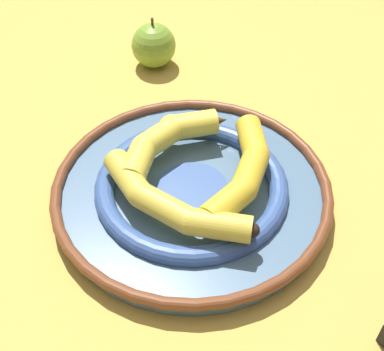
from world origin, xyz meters
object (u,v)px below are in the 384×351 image
object	(u,v)px
banana_c	(167,139)
banana_a	(166,201)
decorative_bowl	(192,188)
banana_b	(243,173)
apple	(154,45)

from	to	relation	value
banana_c	banana_a	bearing A→B (deg)	46.23
banana_a	decorative_bowl	bearing A→B (deg)	96.48
banana_a	banana_c	world-z (taller)	banana_c
banana_b	banana_c	world-z (taller)	same
decorative_bowl	banana_b	bearing A→B (deg)	-177.64
decorative_bowl	banana_b	xyz separation A→B (m)	(-0.06, -0.00, 0.03)
banana_b	apple	bearing A→B (deg)	40.44
banana_c	apple	world-z (taller)	apple
decorative_bowl	apple	bearing A→B (deg)	-68.61
decorative_bowl	banana_a	size ratio (longest dim) A/B	1.72
decorative_bowl	apple	world-z (taller)	apple
decorative_bowl	banana_a	xyz separation A→B (m)	(0.02, 0.06, 0.03)
banana_a	apple	world-z (taller)	apple
banana_b	apple	size ratio (longest dim) A/B	2.34
decorative_bowl	banana_a	distance (m)	0.07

